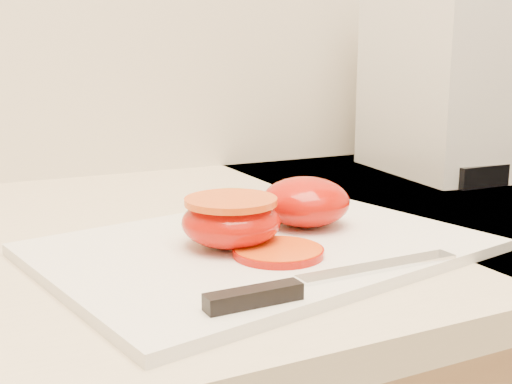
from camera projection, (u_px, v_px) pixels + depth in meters
name	position (u px, v px, depth m)	size (l,w,h in m)	color
cutting_board	(261.00, 247.00, 0.59)	(0.38, 0.28, 0.01)	white
tomato_half_dome	(305.00, 202.00, 0.64)	(0.09, 0.09, 0.05)	red
tomato_half_cut	(231.00, 220.00, 0.57)	(0.09, 0.09, 0.04)	red
tomato_slice_0	(278.00, 252.00, 0.55)	(0.08, 0.08, 0.01)	orange
lettuce_leaf_0	(235.00, 207.00, 0.67)	(0.11, 0.08, 0.02)	olive
knife	(308.00, 284.00, 0.47)	(0.23, 0.04, 0.01)	silver
appliance	(455.00, 73.00, 0.97)	(0.20, 0.25, 0.30)	silver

